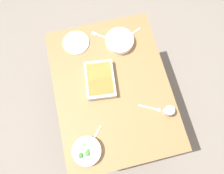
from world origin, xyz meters
name	(u,v)px	position (x,y,z in m)	size (l,w,h in m)	color
ground_plane	(112,106)	(0.00, 0.00, 0.00)	(6.00, 6.00, 0.00)	slate
dining_table	(112,90)	(0.00, 0.00, 0.65)	(1.20, 0.90, 0.74)	olive
stew_bowl	(120,41)	(0.36, -0.15, 0.77)	(0.24, 0.24, 0.06)	white
broccoli_bowl	(87,151)	(-0.42, 0.28, 0.77)	(0.21, 0.21, 0.07)	white
baking_dish	(100,80)	(0.07, 0.08, 0.77)	(0.32, 0.25, 0.06)	silver
drink_cup	(168,111)	(-0.29, -0.36, 0.78)	(0.07, 0.07, 0.08)	#B2BCC6
side_plate	(76,43)	(0.45, 0.20, 0.75)	(0.22, 0.22, 0.01)	silver
spoon_by_stew	(130,35)	(0.41, -0.26, 0.74)	(0.09, 0.17, 0.01)	silver
spoon_by_broccoli	(93,140)	(-0.36, 0.23, 0.74)	(0.14, 0.13, 0.01)	silver
spoon_spare	(153,109)	(-0.24, -0.26, 0.74)	(0.10, 0.16, 0.01)	silver
fork_on_table	(99,36)	(0.47, 0.00, 0.74)	(0.12, 0.16, 0.01)	silver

